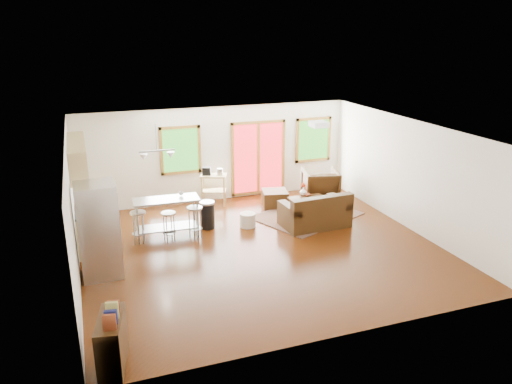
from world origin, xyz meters
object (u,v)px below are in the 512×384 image
object	(u,v)px
ottoman	(275,198)
refrigerator	(99,230)
island	(167,211)
kitchen_cart	(213,179)
rug	(307,215)
armchair	(320,184)
loveseat	(316,213)
coffee_table	(308,200)

from	to	relation	value
ottoman	refrigerator	distance (m)	5.31
island	kitchen_cart	size ratio (longest dim) A/B	1.42
rug	armchair	distance (m)	1.41
loveseat	armchair	size ratio (longest dim) A/B	1.72
armchair	kitchen_cart	size ratio (longest dim) A/B	0.91
ottoman	kitchen_cart	xyz separation A→B (m)	(-1.52, 0.71, 0.50)
rug	kitchen_cart	size ratio (longest dim) A/B	2.32
rug	kitchen_cart	xyz separation A→B (m)	(-2.03, 1.67, 0.71)
coffee_table	ottoman	world-z (taller)	ottoman
coffee_table	kitchen_cart	size ratio (longest dim) A/B	0.92
kitchen_cart	rug	bearing A→B (deg)	-39.56
loveseat	coffee_table	size ratio (longest dim) A/B	1.69
rug	loveseat	distance (m)	0.79
coffee_table	armchair	bearing A→B (deg)	46.00
kitchen_cart	armchair	bearing A→B (deg)	-12.94
rug	refrigerator	xyz separation A→B (m)	(-5.11, -1.56, 0.92)
armchair	ottoman	size ratio (longest dim) A/B	1.47
armchair	island	bearing A→B (deg)	28.22
ottoman	kitchen_cart	distance (m)	1.75
coffee_table	ottoman	distance (m)	0.97
loveseat	ottoman	world-z (taller)	loveseat
refrigerator	island	bearing A→B (deg)	41.44
island	kitchen_cart	xyz separation A→B (m)	(1.57, 1.83, 0.08)
refrigerator	island	xyz separation A→B (m)	(1.52, 1.40, -0.29)
armchair	refrigerator	size ratio (longest dim) A/B	0.52
island	loveseat	bearing A→B (deg)	-9.00
island	kitchen_cart	bearing A→B (deg)	49.49
coffee_table	refrigerator	distance (m)	5.60
coffee_table	island	bearing A→B (deg)	-173.67
armchair	refrigerator	bearing A→B (deg)	36.80
armchair	kitchen_cart	distance (m)	2.98
loveseat	armchair	bearing A→B (deg)	56.84
loveseat	coffee_table	distance (m)	1.00
rug	coffee_table	xyz separation A→B (m)	(0.15, 0.25, 0.32)
island	rug	bearing A→B (deg)	2.56
coffee_table	refrigerator	xyz separation A→B (m)	(-5.26, -1.82, 0.60)
rug	island	distance (m)	3.65
armchair	ottoman	xyz separation A→B (m)	(-1.37, -0.04, -0.26)
loveseat	armchair	distance (m)	1.99
coffee_table	island	world-z (taller)	island
loveseat	kitchen_cart	size ratio (longest dim) A/B	1.56
rug	kitchen_cart	world-z (taller)	kitchen_cart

